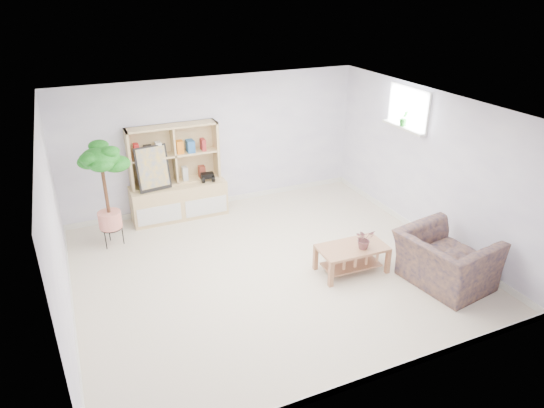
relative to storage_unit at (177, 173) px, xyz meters
name	(u,v)px	position (x,y,z in m)	size (l,w,h in m)	color
floor	(270,268)	(0.79, -2.24, -0.83)	(5.50, 5.00, 0.01)	beige
ceiling	(269,108)	(0.79, -2.24, 1.57)	(5.50, 5.00, 0.01)	white
walls	(270,194)	(0.79, -2.24, 0.37)	(5.51, 5.01, 2.40)	white
baseboard	(270,265)	(0.79, -2.24, -0.78)	(5.50, 5.00, 0.10)	white
window	(409,108)	(3.52, -1.64, 1.17)	(0.10, 0.98, 0.68)	#CEE0F9
window_sill	(404,128)	(3.46, -1.64, 0.85)	(0.14, 1.00, 0.04)	white
storage_unit	(177,173)	(0.00, 0.00, 0.00)	(1.66, 0.56, 1.66)	tan
poster	(153,169)	(-0.41, -0.08, 0.18)	(0.55, 0.13, 0.77)	yellow
toy_truck	(207,177)	(0.53, -0.07, -0.12)	(0.32, 0.22, 0.17)	black
coffee_table	(351,259)	(1.85, -2.80, -0.63)	(0.99, 0.54, 0.41)	#A06445
table_plant	(364,239)	(1.97, -2.89, -0.28)	(0.27, 0.23, 0.30)	#2A712C
floor_tree	(106,196)	(-1.24, -0.59, 0.02)	(0.63, 0.63, 1.70)	#106111
armchair	(446,257)	(2.85, -3.59, -0.40)	(1.17, 1.02, 0.87)	#151938
sill_plant	(404,118)	(3.46, -1.62, 1.00)	(0.15, 0.12, 0.27)	#106111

